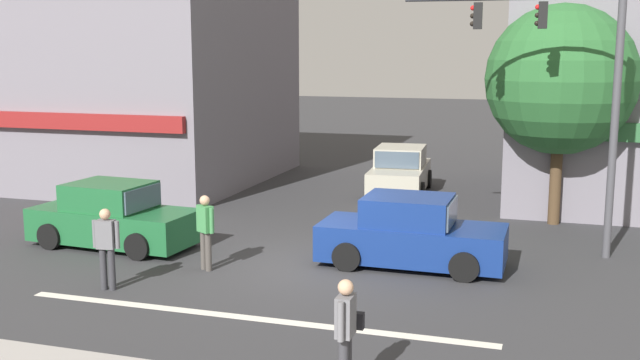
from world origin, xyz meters
name	(u,v)px	position (x,y,z in m)	size (l,w,h in m)	color
ground_plane	(308,265)	(0.00, 0.00, 0.00)	(120.00, 120.00, 0.00)	#333335
lane_marking_stripe	(247,317)	(0.00, -3.50, 0.00)	(9.00, 0.24, 0.01)	silver
building_left_block	(123,52)	(-10.27, 9.16, 4.71)	(10.53, 9.71, 9.42)	slate
street_tree	(561,80)	(5.23, 5.95, 3.98)	(4.06, 4.06, 6.02)	#4C3823
utility_pole_near_left	(132,72)	(-7.64, 5.46, 4.08)	(1.40, 0.22, 7.87)	brown
traffic_light_mast	(572,77)	(5.45, 2.66, 4.18)	(4.88, 0.45, 6.20)	#47474C
sedan_crossing_rightbound	(411,235)	(2.20, 0.69, 0.71)	(4.11, 1.90, 1.58)	navy
sedan_crossing_leftbound	(113,218)	(-5.10, 0.18, 0.71)	(4.22, 2.12, 1.58)	#1E6033
sedan_parked_curbside	(400,172)	(0.23, 9.11, 0.71)	(2.11, 4.21, 1.58)	#B7B29E
pedestrian_foreground_with_bag	(346,329)	(2.51, -5.87, 0.95)	(0.29, 0.67, 1.67)	#333338
pedestrian_mid_crossing	(106,244)	(-3.30, -2.85, 0.95)	(0.57, 0.27, 1.67)	#333338
pedestrian_far_side	(205,228)	(-2.03, -1.00, 0.95)	(0.51, 0.37, 1.67)	#4C4742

